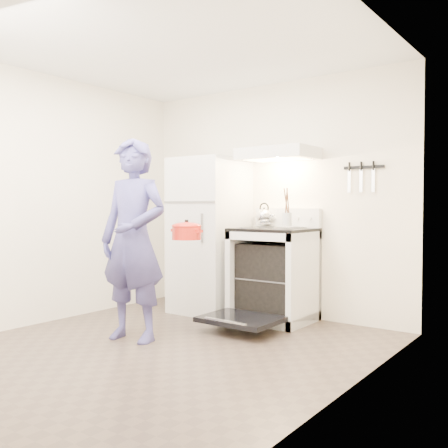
# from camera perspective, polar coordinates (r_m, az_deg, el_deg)

# --- Properties ---
(floor) EXTENTS (3.60, 3.60, 0.00)m
(floor) POSITION_cam_1_polar(r_m,az_deg,el_deg) (4.22, -7.76, -14.11)
(floor) COLOR #4B3E33
(floor) RESTS_ON ground
(back_wall) EXTENTS (3.20, 0.02, 2.50)m
(back_wall) POSITION_cam_1_polar(r_m,az_deg,el_deg) (5.49, 5.39, 2.83)
(back_wall) COLOR white
(back_wall) RESTS_ON ground
(refrigerator) EXTENTS (0.70, 0.70, 1.70)m
(refrigerator) POSITION_cam_1_polar(r_m,az_deg,el_deg) (5.54, -1.66, -1.31)
(refrigerator) COLOR silver
(refrigerator) RESTS_ON floor
(stove_body) EXTENTS (0.76, 0.65, 0.92)m
(stove_body) POSITION_cam_1_polar(r_m,az_deg,el_deg) (5.14, 5.69, -5.94)
(stove_body) COLOR silver
(stove_body) RESTS_ON floor
(cooktop) EXTENTS (0.76, 0.65, 0.03)m
(cooktop) POSITION_cam_1_polar(r_m,az_deg,el_deg) (5.10, 5.71, -0.65)
(cooktop) COLOR black
(cooktop) RESTS_ON stove_body
(backsplash) EXTENTS (0.76, 0.07, 0.20)m
(backsplash) POSITION_cam_1_polar(r_m,az_deg,el_deg) (5.34, 7.27, 0.70)
(backsplash) COLOR silver
(backsplash) RESTS_ON cooktop
(oven_door) EXTENTS (0.70, 0.54, 0.04)m
(oven_door) POSITION_cam_1_polar(r_m,az_deg,el_deg) (4.71, 1.91, -10.82)
(oven_door) COLOR black
(oven_door) RESTS_ON floor
(oven_rack) EXTENTS (0.60, 0.52, 0.01)m
(oven_rack) POSITION_cam_1_polar(r_m,az_deg,el_deg) (5.14, 5.69, -6.16)
(oven_rack) COLOR gray
(oven_rack) RESTS_ON stove_body
(range_hood) EXTENTS (0.76, 0.50, 0.12)m
(range_hood) POSITION_cam_1_polar(r_m,az_deg,el_deg) (5.18, 6.17, 7.97)
(range_hood) COLOR silver
(range_hood) RESTS_ON back_wall
(knife_strip) EXTENTS (0.40, 0.02, 0.03)m
(knife_strip) POSITION_cam_1_polar(r_m,az_deg,el_deg) (5.03, 15.68, 6.27)
(knife_strip) COLOR black
(knife_strip) RESTS_ON back_wall
(pizza_stone) EXTENTS (0.37, 0.37, 0.02)m
(pizza_stone) POSITION_cam_1_polar(r_m,az_deg,el_deg) (5.17, 4.72, -5.95)
(pizza_stone) COLOR #876344
(pizza_stone) RESTS_ON oven_rack
(tea_kettle) EXTENTS (0.21, 0.18, 0.26)m
(tea_kettle) POSITION_cam_1_polar(r_m,az_deg,el_deg) (5.36, 4.61, 1.04)
(tea_kettle) COLOR silver
(tea_kettle) RESTS_ON cooktop
(utensil_jar) EXTENTS (0.10, 0.10, 0.13)m
(utensil_jar) POSITION_cam_1_polar(r_m,az_deg,el_deg) (4.87, 7.21, 0.52)
(utensil_jar) COLOR silver
(utensil_jar) RESTS_ON cooktop
(person) EXTENTS (0.71, 0.53, 1.76)m
(person) POSITION_cam_1_polar(r_m,az_deg,el_deg) (4.42, -10.32, -1.77)
(person) COLOR navy
(person) RESTS_ON floor
(dutch_oven) EXTENTS (0.33, 0.26, 0.22)m
(dutch_oven) POSITION_cam_1_polar(r_m,az_deg,el_deg) (4.46, -4.29, -1.02)
(dutch_oven) COLOR red
(dutch_oven) RESTS_ON person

